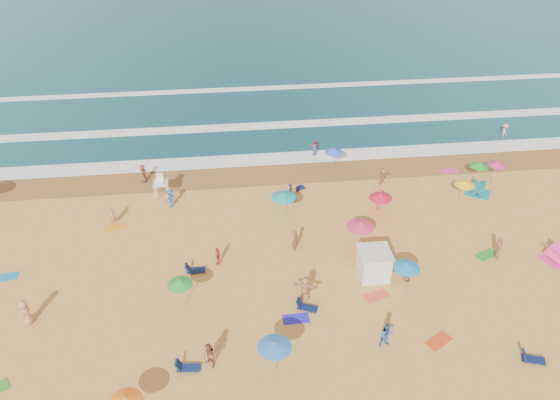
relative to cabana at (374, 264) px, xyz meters
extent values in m
plane|color=gold|center=(-6.84, 1.86, -1.00)|extent=(220.00, 220.00, 0.00)
plane|color=olive|center=(-6.84, 14.36, -0.99)|extent=(220.00, 220.00, 0.00)
cube|color=white|center=(-6.84, 16.86, -0.90)|extent=(200.00, 2.20, 0.05)
cube|color=white|center=(-6.84, 23.86, -0.90)|extent=(200.00, 1.60, 0.05)
cube|color=white|center=(-6.84, 33.86, -0.90)|extent=(200.00, 1.20, 0.05)
cube|color=white|center=(0.00, 0.00, 0.00)|extent=(2.00, 2.00, 2.00)
cube|color=silver|center=(0.00, 0.00, 1.06)|extent=(2.20, 2.20, 0.12)
imported|color=black|center=(1.90, -0.30, -0.54)|extent=(1.34, 1.86, 0.93)
cone|color=green|center=(-13.13, -1.67, 1.22)|extent=(1.63, 1.63, 0.35)
cone|color=yellow|center=(9.38, 7.58, 1.23)|extent=(1.65, 1.65, 0.35)
cone|color=#1984D4|center=(1.59, -1.86, 1.35)|extent=(1.76, 1.76, 0.35)
cone|color=green|center=(11.71, 10.16, 1.31)|extent=(1.58, 1.58, 0.35)
cone|color=red|center=(2.20, 6.85, 0.96)|extent=(1.78, 1.78, 0.35)
cone|color=blue|center=(-0.08, 14.36, 1.08)|extent=(1.66, 1.66, 0.35)
cone|color=#159DAF|center=(-5.40, 7.89, 0.89)|extent=(2.01, 2.01, 0.35)
cone|color=#C42B61|center=(13.42, 10.39, 1.16)|extent=(1.56, 1.56, 0.35)
cone|color=blue|center=(-7.69, -7.49, 1.35)|extent=(1.94, 1.94, 0.35)
cone|color=orange|center=(-15.58, -9.80, 0.89)|extent=(1.76, 1.76, 0.35)
cone|color=#E0315A|center=(-0.33, 3.06, 1.19)|extent=(2.00, 2.00, 0.35)
cube|color=navy|center=(-12.62, -6.75, -0.83)|extent=(1.35, 0.68, 0.34)
cube|color=#0E1C48|center=(-12.34, 1.71, -0.83)|extent=(1.31, 0.58, 0.34)
cube|color=#0E1946|center=(-5.06, -2.77, -0.83)|extent=(1.42, 1.03, 0.34)
cube|color=#0E1C48|center=(7.53, -8.39, -0.83)|extent=(1.41, 0.94, 0.34)
cube|color=#101A50|center=(-3.79, 11.39, -0.83)|extent=(1.42, 1.05, 0.34)
cube|color=#1D7EB8|center=(-25.63, 2.64, -0.98)|extent=(1.77, 1.01, 0.03)
cube|color=orange|center=(-18.77, 7.66, -0.98)|extent=(1.89, 1.36, 0.03)
cube|color=#E75036|center=(-0.24, -2.01, -0.98)|extent=(1.89, 1.38, 0.03)
cube|color=red|center=(-4.91, 10.25, -0.98)|extent=(1.81, 1.10, 0.03)
cube|color=#271FC7|center=(-5.91, -3.49, -0.98)|extent=(1.72, 0.91, 0.03)
cube|color=green|center=(8.90, 1.24, -0.98)|extent=(1.90, 1.44, 0.03)
cube|color=#E14219|center=(2.55, -6.28, -0.98)|extent=(1.90, 1.59, 0.03)
cube|color=#F33979|center=(10.49, 13.00, -0.98)|extent=(1.74, 0.94, 0.03)
imported|color=#E03844|center=(2.43, 7.79, -0.08)|extent=(1.37, 1.27, 1.85)
imported|color=#B42D50|center=(-1.22, 18.00, -0.48)|extent=(0.95, 0.90, 1.55)
imported|color=tan|center=(9.43, 0.84, -0.06)|extent=(0.82, 1.19, 1.87)
imported|color=tan|center=(-22.80, -1.95, -0.08)|extent=(0.81, 1.02, 1.83)
imported|color=#D83641|center=(-10.76, 2.43, -0.25)|extent=(0.46, 0.92, 1.51)
imported|color=#A57E4C|center=(-4.28, 9.95, -0.24)|extent=(0.54, 0.77, 1.51)
imported|color=#E39177|center=(18.44, 18.91, -0.41)|extent=(0.69, 1.12, 1.68)
imported|color=#AC7D4F|center=(-18.91, 8.13, -0.25)|extent=(0.63, 0.50, 1.50)
imported|color=#B97655|center=(3.80, 11.65, -0.22)|extent=(1.40, 1.27, 1.55)
imported|color=#244EAB|center=(-14.52, 10.08, -0.18)|extent=(1.19, 1.16, 1.64)
imported|color=#274AB6|center=(-0.78, -6.23, -0.12)|extent=(0.98, 0.84, 1.75)
imported|color=#255EB0|center=(-1.35, 17.06, -0.50)|extent=(0.65, 0.64, 1.50)
imported|color=#E0A375|center=(-5.07, -1.70, -0.09)|extent=(1.78, 1.04, 1.82)
imported|color=brown|center=(-11.37, -6.62, -0.11)|extent=(1.09, 1.09, 1.78)
imported|color=brown|center=(-5.02, 3.46, -0.11)|extent=(0.63, 0.76, 1.78)
imported|color=brown|center=(-17.11, 14.22, -0.14)|extent=(0.55, 0.84, 1.71)
camera|label=1|loc=(-9.62, -27.77, 25.01)|focal=35.00mm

